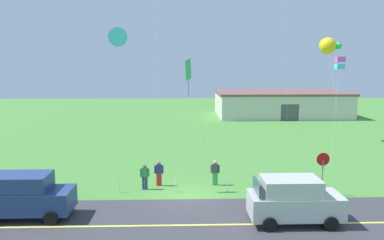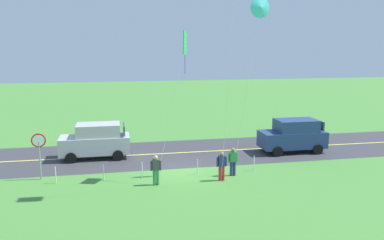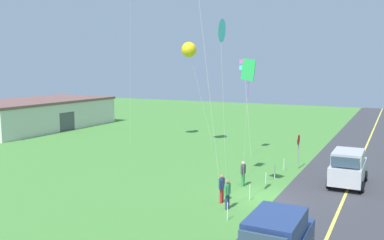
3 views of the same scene
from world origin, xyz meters
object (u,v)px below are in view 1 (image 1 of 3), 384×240
(person_adult_companion, at_px, (159,172))
(kite_yellow_high, at_px, (118,38))
(car_suv_foreground, at_px, (293,200))
(person_adult_near, at_px, (215,172))
(warehouse_distant, at_px, (280,104))
(kite_green_far, at_px, (328,46))
(person_child_watcher, at_px, (145,176))
(kite_pink_drift, at_px, (340,63))
(stop_sign, at_px, (323,165))
(kite_red_low, at_px, (189,72))
(car_parked_west_near, at_px, (26,195))

(person_adult_companion, height_order, kite_yellow_high, kite_yellow_high)
(car_suv_foreground, relative_size, person_adult_near, 2.75)
(person_adult_companion, xyz_separation_m, warehouse_distant, (15.83, 31.26, 0.89))
(person_adult_companion, bearing_deg, kite_green_far, 53.12)
(kite_green_far, bearing_deg, kite_yellow_high, -148.45)
(person_child_watcher, bearing_deg, kite_pink_drift, 97.02)
(person_adult_near, xyz_separation_m, warehouse_distant, (12.29, 31.24, 0.89))
(kite_pink_drift, bearing_deg, kite_green_far, 76.68)
(stop_sign, relative_size, person_adult_near, 1.60)
(car_suv_foreground, height_order, person_adult_near, car_suv_foreground)
(kite_red_low, distance_m, kite_yellow_high, 4.51)
(car_parked_west_near, height_order, warehouse_distant, warehouse_distant)
(stop_sign, distance_m, kite_green_far, 13.98)
(stop_sign, height_order, kite_green_far, kite_green_far)
(kite_green_far, bearing_deg, stop_sign, -110.92)
(person_child_watcher, height_order, kite_yellow_high, kite_yellow_high)
(car_suv_foreground, bearing_deg, warehouse_distant, 76.32)
(person_adult_companion, bearing_deg, car_suv_foreground, -20.68)
(car_suv_foreground, bearing_deg, car_parked_west_near, 175.49)
(person_child_watcher, bearing_deg, kite_yellow_high, -95.42)
(car_suv_foreground, bearing_deg, kite_red_low, 134.39)
(car_suv_foreground, relative_size, person_adult_companion, 2.75)
(car_suv_foreground, height_order, person_adult_companion, car_suv_foreground)
(warehouse_distant, bearing_deg, kite_red_low, -113.55)
(person_child_watcher, distance_m, kite_red_low, 6.86)
(person_child_watcher, bearing_deg, kite_red_low, 78.35)
(kite_red_low, bearing_deg, car_suv_foreground, -45.61)
(car_parked_west_near, xyz_separation_m, warehouse_distant, (22.18, 36.04, 0.60))
(person_adult_companion, distance_m, warehouse_distant, 35.05)
(kite_green_far, bearing_deg, person_adult_companion, -146.73)
(car_suv_foreground, bearing_deg, person_adult_near, 119.21)
(kite_red_low, distance_m, kite_pink_drift, 11.39)
(person_adult_near, bearing_deg, kite_green_far, 104.66)
(person_adult_near, distance_m, kite_yellow_high, 10.08)
(person_adult_near, bearing_deg, warehouse_distant, 131.87)
(stop_sign, xyz_separation_m, kite_red_low, (-7.74, 1.29, 5.37))
(car_suv_foreground, distance_m, warehouse_distant, 38.17)
(car_parked_west_near, bearing_deg, stop_sign, 9.66)
(stop_sign, distance_m, person_adult_near, 6.48)
(car_suv_foreground, height_order, warehouse_distant, warehouse_distant)
(car_suv_foreground, bearing_deg, person_adult_companion, 139.47)
(car_suv_foreground, xyz_separation_m, kite_pink_drift, (5.69, 9.11, 6.49))
(stop_sign, distance_m, person_child_watcher, 10.56)
(kite_pink_drift, bearing_deg, person_adult_companion, -165.24)
(person_child_watcher, bearing_deg, warehouse_distant, 142.91)
(kite_pink_drift, distance_m, warehouse_distant, 28.78)
(kite_yellow_high, bearing_deg, kite_green_far, 31.55)
(car_suv_foreground, xyz_separation_m, kite_yellow_high, (-9.00, 5.05, 7.96))
(car_parked_west_near, bearing_deg, person_adult_near, 25.88)
(car_suv_foreground, distance_m, car_parked_west_near, 13.19)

